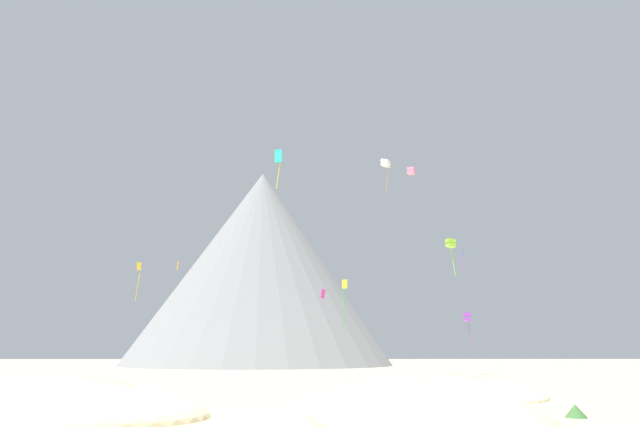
% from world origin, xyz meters
% --- Properties ---
extents(ground_plane, '(400.00, 400.00, 0.00)m').
position_xyz_m(ground_plane, '(0.00, 0.00, 0.00)').
color(ground_plane, '#C6B284').
extents(dune_foreground_left, '(28.88, 21.43, 4.00)m').
position_xyz_m(dune_foreground_left, '(-17.33, 0.10, 0.00)').
color(dune_foreground_left, beige).
rests_on(dune_foreground_left, ground_plane).
extents(dune_foreground_right, '(15.22, 15.65, 3.40)m').
position_xyz_m(dune_foreground_right, '(-21.17, 15.48, 0.00)').
color(dune_foreground_right, '#C6B284').
rests_on(dune_foreground_right, ground_plane).
extents(dune_midground, '(13.47, 15.99, 2.81)m').
position_xyz_m(dune_midground, '(13.80, 12.69, 0.00)').
color(dune_midground, beige).
rests_on(dune_midground, ground_plane).
extents(dune_back_low, '(14.81, 27.20, 3.84)m').
position_xyz_m(dune_back_low, '(6.84, -0.69, 0.00)').
color(dune_back_low, '#CCBA8E').
rests_on(dune_back_low, ground_plane).
extents(bush_mid_center, '(1.69, 1.69, 0.92)m').
position_xyz_m(bush_mid_center, '(10.20, 22.25, 0.46)').
color(bush_mid_center, '#568442').
rests_on(bush_mid_center, ground_plane).
extents(bush_scatter_east, '(1.71, 1.71, 0.74)m').
position_xyz_m(bush_scatter_east, '(15.97, -2.11, 0.37)').
color(bush_scatter_east, '#386633').
rests_on(bush_scatter_east, ground_plane).
extents(bush_far_right, '(2.59, 2.59, 0.80)m').
position_xyz_m(bush_far_right, '(5.15, -3.80, 0.40)').
color(bush_far_right, '#568442').
rests_on(bush_far_right, ground_plane).
extents(rock_massif, '(91.15, 91.15, 50.33)m').
position_xyz_m(rock_massif, '(-14.91, 107.07, 23.65)').
color(rock_massif, slate).
rests_on(rock_massif, ground_plane).
extents(kite_gold_mid, '(0.62, 0.63, 4.97)m').
position_xyz_m(kite_gold_mid, '(-21.69, 35.87, 13.24)').
color(kite_gold_mid, gold).
extents(kite_blue_mid, '(0.49, 0.65, 2.92)m').
position_xyz_m(kite_blue_mid, '(23.87, 47.85, 17.53)').
color(kite_blue_mid, blue).
extents(kite_teal_mid, '(0.81, 0.55, 4.32)m').
position_xyz_m(kite_teal_mid, '(-2.68, 18.27, 22.71)').
color(kite_teal_mid, teal).
extents(kite_violet_low, '(1.46, 1.42, 5.52)m').
position_xyz_m(kite_violet_low, '(25.16, 52.27, 8.72)').
color(kite_violet_low, purple).
extents(kite_yellow_low, '(0.55, 0.56, 4.66)m').
position_xyz_m(kite_yellow_low, '(4.02, 19.96, 9.10)').
color(kite_yellow_low, yellow).
extents(kite_magenta_low, '(0.65, 1.00, 1.21)m').
position_xyz_m(kite_magenta_low, '(2.10, 31.24, 10.29)').
color(kite_magenta_low, '#D1339E').
extents(kite_pink_high, '(1.27, 1.26, 0.94)m').
position_xyz_m(kite_pink_high, '(14.65, 38.29, 28.22)').
color(kite_pink_high, pink).
extents(kite_orange_mid, '(0.27, 0.78, 1.32)m').
position_xyz_m(kite_orange_mid, '(-18.30, 42.18, 15.34)').
color(kite_orange_mid, orange).
extents(kite_white_high, '(1.72, 1.68, 5.46)m').
position_xyz_m(kite_white_high, '(12.46, 48.33, 32.82)').
color(kite_white_high, white).
extents(kite_lime_mid, '(1.11, 1.07, 4.27)m').
position_xyz_m(kite_lime_mid, '(16.89, 27.40, 15.72)').
color(kite_lime_mid, '#8CD133').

